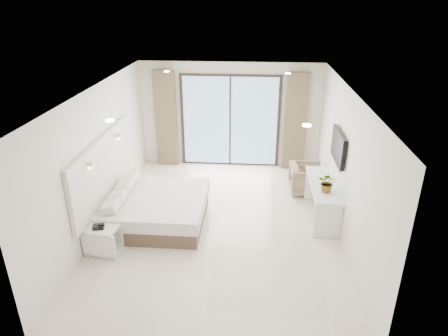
{
  "coord_description": "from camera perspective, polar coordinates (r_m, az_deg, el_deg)",
  "views": [
    {
      "loc": [
        0.63,
        -6.79,
        4.25
      ],
      "look_at": [
        0.05,
        0.4,
        1.07
      ],
      "focal_mm": 32.0,
      "sensor_mm": 36.0,
      "label": 1
    }
  ],
  "objects": [
    {
      "name": "bed",
      "position": [
        8.12,
        -9.92,
        -5.73
      ],
      "size": [
        1.99,
        1.9,
        0.7
      ],
      "color": "brown",
      "rests_on": "ground"
    },
    {
      "name": "nightstand",
      "position": [
        7.45,
        -16.91,
        -9.76
      ],
      "size": [
        0.62,
        0.53,
        0.51
      ],
      "rotation": [
        0.0,
        0.0,
        -0.14
      ],
      "color": "white",
      "rests_on": "ground"
    },
    {
      "name": "plant",
      "position": [
        7.78,
        14.58,
        -2.32
      ],
      "size": [
        0.45,
        0.48,
        0.31
      ],
      "primitive_type": "imported",
      "rotation": [
        0.0,
        0.0,
        -0.29
      ],
      "color": "#33662D",
      "rests_on": "console_desk"
    },
    {
      "name": "phone",
      "position": [
        7.28,
        -17.49,
        -8.01
      ],
      "size": [
        0.22,
        0.19,
        0.06
      ],
      "primitive_type": "cube",
      "rotation": [
        0.0,
        0.0,
        0.21
      ],
      "color": "black",
      "rests_on": "nightstand"
    },
    {
      "name": "armchair",
      "position": [
        9.3,
        11.69,
        -1.34
      ],
      "size": [
        0.69,
        0.74,
        0.74
      ],
      "primitive_type": "imported",
      "rotation": [
        0.0,
        0.0,
        1.6
      ],
      "color": "#958762",
      "rests_on": "ground"
    },
    {
      "name": "ground",
      "position": [
        8.03,
        -0.61,
        -8.11
      ],
      "size": [
        6.2,
        6.2,
        0.0
      ],
      "primitive_type": "plane",
      "color": "beige",
      "rests_on": "ground"
    },
    {
      "name": "console_desk",
      "position": [
        8.27,
        13.93,
        -3.37
      ],
      "size": [
        0.53,
        1.7,
        0.77
      ],
      "color": "white",
      "rests_on": "ground"
    },
    {
      "name": "room_shell",
      "position": [
        8.05,
        -1.59,
        4.46
      ],
      "size": [
        4.62,
        6.22,
        2.72
      ],
      "color": "silver",
      "rests_on": "ground"
    }
  ]
}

